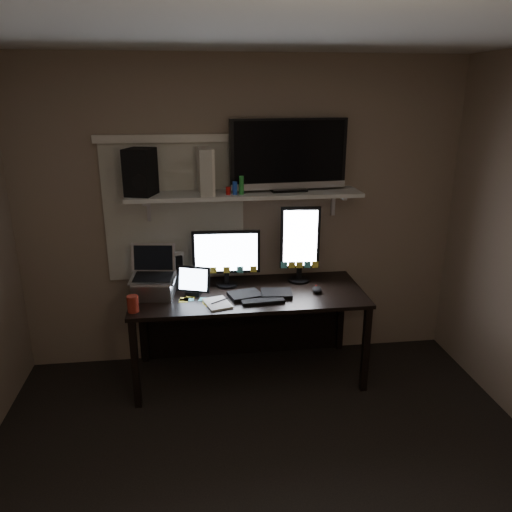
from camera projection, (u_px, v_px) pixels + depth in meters
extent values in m
plane|color=black|center=(278.00, 510.00, 2.78)|extent=(3.60, 3.60, 0.00)
plane|color=silver|center=(286.00, 17.00, 1.99)|extent=(3.60, 3.60, 0.00)
plane|color=#806D5C|center=(243.00, 216.00, 4.08)|extent=(3.60, 0.00, 3.60)
cube|color=beige|center=(175.00, 212.00, 3.98)|extent=(1.10, 0.02, 1.10)
cube|color=black|center=(248.00, 294.00, 3.89)|extent=(1.80, 0.75, 0.03)
cube|color=black|center=(244.00, 317.00, 4.34)|extent=(1.80, 0.02, 0.70)
cube|color=black|center=(135.00, 364.00, 3.59)|extent=(0.05, 0.05, 0.70)
cube|color=black|center=(366.00, 350.00, 3.80)|extent=(0.05, 0.05, 0.70)
cube|color=black|center=(143.00, 324.00, 4.22)|extent=(0.05, 0.05, 0.70)
cube|color=black|center=(340.00, 313.00, 4.43)|extent=(0.05, 0.05, 0.70)
cube|color=beige|center=(245.00, 194.00, 3.85)|extent=(1.80, 0.35, 0.03)
cube|color=black|center=(226.00, 258.00, 3.95)|extent=(0.54, 0.08, 0.47)
cube|color=black|center=(300.00, 244.00, 4.02)|extent=(0.32, 0.09, 0.64)
cube|color=black|center=(261.00, 294.00, 3.81)|extent=(0.50, 0.23, 0.03)
ellipsoid|color=black|center=(317.00, 290.00, 3.89)|extent=(0.09, 0.12, 0.04)
cube|color=beige|center=(217.00, 303.00, 3.67)|extent=(0.22, 0.27, 0.01)
cube|color=black|center=(193.00, 281.00, 3.81)|extent=(0.28, 0.19, 0.23)
cube|color=black|center=(169.00, 269.00, 4.02)|extent=(0.22, 0.14, 0.25)
cube|color=silver|center=(153.00, 273.00, 3.75)|extent=(0.37, 0.32, 0.38)
cylinder|color=maroon|center=(133.00, 304.00, 3.53)|extent=(0.08, 0.08, 0.12)
cube|color=black|center=(289.00, 155.00, 3.82)|extent=(0.92, 0.24, 0.55)
cube|color=beige|center=(205.00, 171.00, 3.75)|extent=(0.13, 0.30, 0.34)
cube|color=black|center=(140.00, 172.00, 3.69)|extent=(0.25, 0.28, 0.34)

